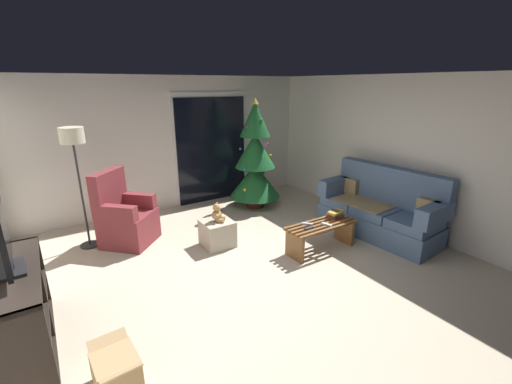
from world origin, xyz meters
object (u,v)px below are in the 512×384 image
Objects in this scene: couch at (380,210)px; television at (5,238)px; remote_silver at (307,224)px; armchair at (125,218)px; cardboard_box_open_near_shelf at (117,373)px; floor_lamp at (74,148)px; media_shelf at (18,316)px; remote_graphite at (309,228)px; remote_white at (327,224)px; book_stack at (336,214)px; teddy_bear_honey at (217,214)px; ottoman at (217,233)px; christmas_tree at (255,161)px; cell_phone at (335,211)px; coffee_table at (321,233)px.

television reaches higher than couch.
remote_silver is 0.14× the size of armchair.
floor_lamp is at bearing 86.47° from cardboard_box_open_near_shelf.
couch is at bearing 130.24° from remote_silver.
television is at bearing 56.15° from media_shelf.
remote_graphite is 0.14× the size of armchair.
television reaches higher than remote_silver.
remote_white is (-1.18, 0.01, 0.03)m from couch.
book_stack is (-0.86, 0.15, 0.07)m from couch.
couch is 2.62m from teddy_bear_honey.
media_shelf is at bearing -159.01° from teddy_bear_honey.
ottoman is (-0.94, 0.99, -0.23)m from remote_graphite.
ottoman is at bearing 156.78° from couch.
remote_white is 3.70m from floor_lamp.
armchair is 2.15× the size of cardboard_box_open_near_shelf.
remote_silver and remote_white have the same top height.
christmas_tree is at bearing 42.57° from cardboard_box_open_near_shelf.
television is 2.95× the size of teddy_bear_honey.
remote_silver is at bearing -38.67° from armchair.
remote_silver is at bearing 175.68° from cell_phone.
ottoman is (1.63, -1.05, -1.31)m from floor_lamp.
coffee_table is at bearing -168.80° from book_stack.
television is 2.72m from ottoman.
coffee_table is (-1.21, 0.08, -0.12)m from couch.
television is (-3.94, -0.01, 0.59)m from cell_phone.
coffee_table is 7.05× the size of remote_white.
floor_lamp is 2.12m from television.
remote_graphite is 0.62m from cell_phone.
remote_graphite is 0.55× the size of teddy_bear_honey.
cell_phone reaches higher than book_stack.
couch is 2.45m from christmas_tree.
teddy_bear_honey is at bearing 156.84° from couch.
couch is 12.75× the size of remote_white.
cell_phone is 0.50× the size of teddy_bear_honey.
remote_silver reaches higher than ottoman.
remote_graphite is 0.09× the size of floor_lamp.
couch is 0.94× the size of christmas_tree.
media_shelf is 2.66× the size of cardboard_box_open_near_shelf.
remote_graphite is 1.35m from teddy_bear_honey.
ottoman is (-2.41, 1.04, -0.20)m from couch.
ottoman is 1.54× the size of teddy_bear_honey.
floor_lamp is (-0.51, 0.19, 1.10)m from armchair.
cardboard_box_open_near_shelf is (-1.81, -1.82, -0.04)m from ottoman.
coffee_table is 0.31m from remote_graphite.
ottoman is at bearing 148.93° from cell_phone.
book_stack is at bearing -77.94° from remote_graphite.
book_stack reaches higher than remote_white.
cell_phone is at bearing -29.84° from teddy_bear_honey.
media_shelf is (-1.31, -1.80, -0.02)m from armchair.
remote_graphite is at bearing 15.37° from remote_silver.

